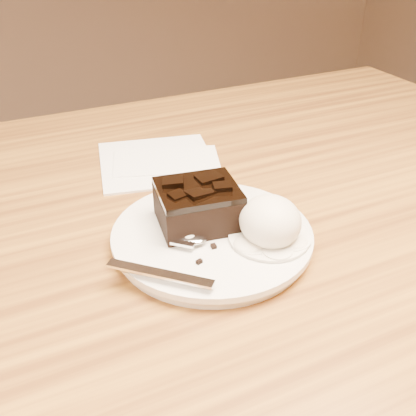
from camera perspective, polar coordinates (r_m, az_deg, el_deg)
name	(u,v)px	position (r m, az deg, el deg)	size (l,w,h in m)	color
dining_table	(200,416)	(0.84, -0.98, -22.78)	(1.20, 0.80, 0.75)	brown
plate	(212,238)	(0.53, 0.47, -3.43)	(0.21, 0.21, 0.02)	white
brownie	(198,208)	(0.52, -1.16, 0.00)	(0.08, 0.07, 0.04)	black
ice_cream_scoop	(270,221)	(0.50, 7.16, -1.53)	(0.06, 0.07, 0.05)	white
melt_puddle	(269,238)	(0.51, 7.01, -3.43)	(0.08, 0.08, 0.00)	white
spoon	(188,238)	(0.50, -2.28, -3.48)	(0.03, 0.16, 0.01)	silver
napkin	(157,161)	(0.70, -5.85, 5.43)	(0.16, 0.16, 0.01)	white
crumb_a	(214,246)	(0.50, 0.64, -4.42)	(0.01, 0.01, 0.00)	black
crumb_b	(245,216)	(0.54, 4.22, -0.98)	(0.01, 0.01, 0.00)	black
crumb_c	(199,262)	(0.48, -1.02, -6.21)	(0.01, 0.00, 0.00)	black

